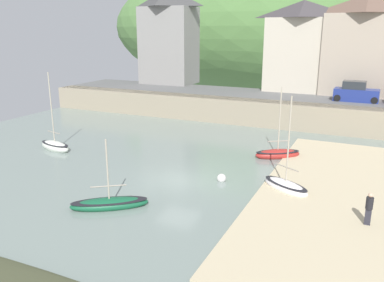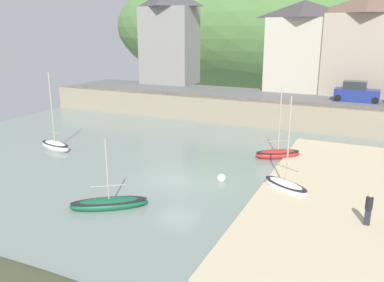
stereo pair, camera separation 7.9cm
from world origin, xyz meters
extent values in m
cube|color=gray|center=(0.00, 0.00, -0.03)|extent=(48.00, 40.00, 0.06)
cube|color=gray|center=(0.00, 17.00, 1.20)|extent=(48.00, 2.40, 2.40)
cube|color=#606060|center=(0.00, 20.70, 2.35)|extent=(48.00, 9.00, 0.10)
ellipsoid|color=#578443|center=(0.03, 55.20, 9.63)|extent=(80.00, 44.00, 27.51)
cube|color=gray|center=(-13.87, 25.20, 7.12)|extent=(6.54, 4.61, 9.45)
cube|color=beige|center=(2.68, 25.20, 6.39)|extent=(7.49, 4.04, 7.99)
pyramid|color=#403B3E|center=(2.68, 25.20, 11.29)|extent=(7.79, 4.34, 1.81)
cube|color=tan|center=(8.97, 25.20, 6.57)|extent=(7.83, 4.68, 8.33)
pyramid|color=brown|center=(8.97, 25.20, 11.67)|extent=(8.13, 4.98, 1.87)
ellipsoid|color=#A82925|center=(4.54, 7.41, 0.21)|extent=(3.49, 2.90, 0.78)
ellipsoid|color=black|center=(4.54, 7.41, 0.43)|extent=(3.42, 2.84, 0.12)
cylinder|color=#B2A893|center=(4.54, 7.41, 2.90)|extent=(0.09, 0.09, 4.60)
cylinder|color=gray|center=(4.54, 7.41, 1.24)|extent=(1.42, 0.98, 0.07)
ellipsoid|color=#165837|center=(-1.61, -4.92, 0.18)|extent=(4.03, 3.31, 0.66)
ellipsoid|color=black|center=(-1.61, -4.92, 0.36)|extent=(3.95, 3.25, 0.12)
cylinder|color=#B2A893|center=(-1.61, -4.92, 2.14)|extent=(0.09, 0.09, 3.25)
cylinder|color=gray|center=(-1.61, -4.92, 1.22)|extent=(1.56, 1.12, 0.07)
ellipsoid|color=white|center=(6.41, 1.31, 0.21)|extent=(3.29, 2.57, 0.78)
ellipsoid|color=black|center=(6.41, 1.31, 0.43)|extent=(3.22, 2.52, 0.12)
cylinder|color=#B2A893|center=(6.41, 1.31, 3.10)|extent=(0.09, 0.09, 5.00)
cylinder|color=gray|center=(6.41, 1.31, 1.44)|extent=(1.53, 0.95, 0.07)
ellipsoid|color=silver|center=(-11.85, 2.01, 0.24)|extent=(3.35, 1.79, 0.87)
ellipsoid|color=black|center=(-11.85, 2.01, 0.48)|extent=(3.28, 1.75, 0.12)
cylinder|color=#B2A893|center=(-11.85, 2.01, 3.37)|extent=(0.09, 0.09, 5.38)
cylinder|color=gray|center=(-11.85, 2.01, 1.40)|extent=(1.52, 0.42, 0.07)
cube|color=navy|center=(8.99, 20.70, 3.00)|extent=(4.14, 1.80, 1.20)
cube|color=#282D33|center=(8.74, 20.70, 3.95)|extent=(2.14, 1.55, 0.80)
cylinder|color=black|center=(10.64, 21.50, 2.72)|extent=(0.64, 0.22, 0.64)
cylinder|color=black|center=(10.64, 19.90, 2.72)|extent=(0.64, 0.22, 0.64)
cylinder|color=black|center=(7.34, 21.50, 2.72)|extent=(0.64, 0.22, 0.64)
cylinder|color=black|center=(7.34, 19.90, 2.72)|extent=(0.64, 0.22, 0.64)
cube|color=#282833|center=(10.90, -1.47, 0.51)|extent=(0.28, 0.20, 0.82)
cylinder|color=black|center=(10.90, -1.47, 1.21)|extent=(0.34, 0.34, 0.58)
sphere|color=#D1A889|center=(10.90, -1.47, 1.61)|extent=(0.22, 0.22, 0.22)
sphere|color=silver|center=(2.45, 1.17, 0.17)|extent=(0.57, 0.57, 0.57)
camera|label=1|loc=(10.46, -20.66, 9.12)|focal=37.08mm
camera|label=2|loc=(10.53, -20.63, 9.12)|focal=37.08mm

